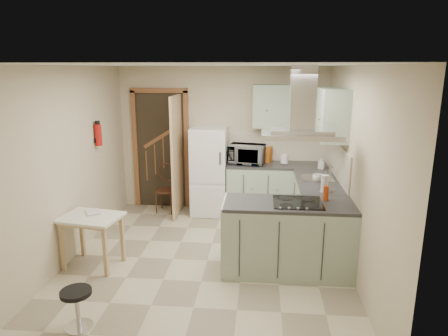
# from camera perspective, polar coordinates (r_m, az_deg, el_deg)

# --- Properties ---
(floor) EXTENTS (4.20, 4.20, 0.00)m
(floor) POSITION_cam_1_polar(r_m,az_deg,el_deg) (5.40, -2.41, -13.05)
(floor) COLOR #BBB291
(floor) RESTS_ON ground
(ceiling) EXTENTS (4.20, 4.20, 0.00)m
(ceiling) POSITION_cam_1_polar(r_m,az_deg,el_deg) (4.81, -2.73, 14.50)
(ceiling) COLOR silver
(ceiling) RESTS_ON back_wall
(back_wall) EXTENTS (3.60, 0.00, 3.60)m
(back_wall) POSITION_cam_1_polar(r_m,az_deg,el_deg) (7.00, -0.20, 4.11)
(back_wall) COLOR #C2B496
(back_wall) RESTS_ON floor
(left_wall) EXTENTS (0.00, 4.20, 4.20)m
(left_wall) POSITION_cam_1_polar(r_m,az_deg,el_deg) (5.50, -21.47, 0.35)
(left_wall) COLOR #C2B496
(left_wall) RESTS_ON floor
(right_wall) EXTENTS (0.00, 4.20, 4.20)m
(right_wall) POSITION_cam_1_polar(r_m,az_deg,el_deg) (5.04, 18.15, -0.56)
(right_wall) COLOR #C2B496
(right_wall) RESTS_ON floor
(doorway) EXTENTS (1.10, 0.12, 2.10)m
(doorway) POSITION_cam_1_polar(r_m,az_deg,el_deg) (7.20, -8.98, 2.59)
(doorway) COLOR brown
(doorway) RESTS_ON floor
(fridge) EXTENTS (0.60, 0.60, 1.50)m
(fridge) POSITION_cam_1_polar(r_m,az_deg,el_deg) (6.84, -2.11, -0.43)
(fridge) COLOR white
(fridge) RESTS_ON floor
(counter_back) EXTENTS (1.08, 0.60, 0.90)m
(counter_back) POSITION_cam_1_polar(r_m,az_deg,el_deg) (6.86, 5.06, -3.03)
(counter_back) COLOR #9EB2A0
(counter_back) RESTS_ON floor
(counter_right) EXTENTS (0.60, 1.95, 0.90)m
(counter_right) POSITION_cam_1_polar(r_m,az_deg,el_deg) (6.28, 12.73, -4.99)
(counter_right) COLOR #9EB2A0
(counter_right) RESTS_ON floor
(splashback) EXTENTS (1.68, 0.02, 0.50)m
(splashback) POSITION_cam_1_polar(r_m,az_deg,el_deg) (6.98, 7.67, 3.12)
(splashback) COLOR beige
(splashback) RESTS_ON counter_back
(wall_cabinet_back) EXTENTS (0.85, 0.35, 0.70)m
(wall_cabinet_back) POSITION_cam_1_polar(r_m,az_deg,el_deg) (6.72, 7.83, 8.72)
(wall_cabinet_back) COLOR #9EB2A0
(wall_cabinet_back) RESTS_ON back_wall
(wall_cabinet_right) EXTENTS (0.35, 0.90, 0.70)m
(wall_cabinet_right) POSITION_cam_1_polar(r_m,az_deg,el_deg) (5.72, 15.08, 7.46)
(wall_cabinet_right) COLOR #9EB2A0
(wall_cabinet_right) RESTS_ON right_wall
(peninsula) EXTENTS (1.55, 0.65, 0.90)m
(peninsula) POSITION_cam_1_polar(r_m,az_deg,el_deg) (5.02, 9.10, -9.77)
(peninsula) COLOR #9EB2A0
(peninsula) RESTS_ON floor
(hob) EXTENTS (0.58, 0.50, 0.01)m
(hob) POSITION_cam_1_polar(r_m,az_deg,el_deg) (4.86, 10.49, -4.85)
(hob) COLOR black
(hob) RESTS_ON peninsula
(extractor_hood) EXTENTS (0.90, 0.55, 0.10)m
(extractor_hood) POSITION_cam_1_polar(r_m,az_deg,el_deg) (4.66, 10.94, 4.65)
(extractor_hood) COLOR silver
(extractor_hood) RESTS_ON ceiling
(sink) EXTENTS (0.45, 0.40, 0.01)m
(sink) POSITION_cam_1_polar(r_m,az_deg,el_deg) (5.98, 13.17, -1.41)
(sink) COLOR silver
(sink) RESTS_ON counter_right
(fire_extinguisher) EXTENTS (0.10, 0.10, 0.32)m
(fire_extinguisher) POSITION_cam_1_polar(r_m,az_deg,el_deg) (6.23, -17.52, 4.54)
(fire_extinguisher) COLOR #B2140F
(fire_extinguisher) RESTS_ON left_wall
(drop_leaf_table) EXTENTS (0.79, 0.64, 0.67)m
(drop_leaf_table) POSITION_cam_1_polar(r_m,az_deg,el_deg) (5.40, -18.22, -9.89)
(drop_leaf_table) COLOR #D8A485
(drop_leaf_table) RESTS_ON floor
(bentwood_chair) EXTENTS (0.37, 0.37, 0.77)m
(bentwood_chair) POSITION_cam_1_polar(r_m,az_deg,el_deg) (7.05, -8.29, -3.21)
(bentwood_chair) COLOR #452017
(bentwood_chair) RESTS_ON floor
(stool) EXTENTS (0.37, 0.37, 0.40)m
(stool) POSITION_cam_1_polar(r_m,az_deg,el_deg) (4.34, -20.21, -18.35)
(stool) COLOR black
(stool) RESTS_ON floor
(microwave) EXTENTS (0.64, 0.49, 0.32)m
(microwave) POSITION_cam_1_polar(r_m,az_deg,el_deg) (6.70, 3.27, 1.98)
(microwave) COLOR black
(microwave) RESTS_ON counter_back
(kettle) EXTENTS (0.15, 0.15, 0.19)m
(kettle) POSITION_cam_1_polar(r_m,az_deg,el_deg) (6.72, 8.63, 1.29)
(kettle) COLOR white
(kettle) RESTS_ON counter_back
(cereal_box) EXTENTS (0.12, 0.19, 0.26)m
(cereal_box) POSITION_cam_1_polar(r_m,az_deg,el_deg) (6.86, 6.46, 1.93)
(cereal_box) COLOR #C05F16
(cereal_box) RESTS_ON counter_back
(soap_bottle) EXTENTS (0.12, 0.12, 0.21)m
(soap_bottle) POSITION_cam_1_polar(r_m,az_deg,el_deg) (6.54, 13.77, 0.78)
(soap_bottle) COLOR #A8A8B4
(soap_bottle) RESTS_ON counter_right
(paper_towel) EXTENTS (0.12, 0.12, 0.24)m
(paper_towel) POSITION_cam_1_polar(r_m,az_deg,el_deg) (5.31, 14.19, -2.15)
(paper_towel) COLOR silver
(paper_towel) RESTS_ON counter_right
(cup) EXTENTS (0.16, 0.16, 0.10)m
(cup) POSITION_cam_1_polar(r_m,az_deg,el_deg) (5.81, 13.18, -1.37)
(cup) COLOR white
(cup) RESTS_ON counter_right
(red_bottle) EXTENTS (0.07, 0.07, 0.18)m
(red_bottle) POSITION_cam_1_polar(r_m,az_deg,el_deg) (5.00, 14.36, -3.50)
(red_bottle) COLOR #C13E10
(red_bottle) RESTS_ON peninsula
(book) EXTENTS (0.26, 0.28, 0.10)m
(book) POSITION_cam_1_polar(r_m,az_deg,el_deg) (5.36, -19.12, -5.69)
(book) COLOR #9C3E34
(book) RESTS_ON drop_leaf_table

